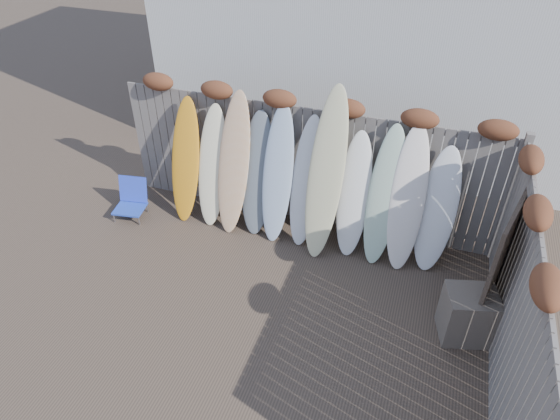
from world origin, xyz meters
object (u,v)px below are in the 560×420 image
(beach_chair, at_px, (132,199))
(lattice_panel, at_px, (498,265))
(surfboard_0, at_px, (185,161))
(wooden_crate, at_px, (468,315))

(beach_chair, xyz_separation_m, lattice_panel, (5.64, -0.47, 0.60))
(lattice_panel, height_order, surfboard_0, surfboard_0)
(lattice_panel, distance_m, surfboard_0, 4.82)
(wooden_crate, distance_m, lattice_panel, 0.73)
(lattice_panel, relative_size, surfboard_0, 0.87)
(beach_chair, height_order, lattice_panel, lattice_panel)
(wooden_crate, bearing_deg, surfboard_0, 164.24)
(wooden_crate, bearing_deg, beach_chair, 170.59)
(wooden_crate, relative_size, surfboard_0, 0.34)
(surfboard_0, bearing_deg, beach_chair, -157.55)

